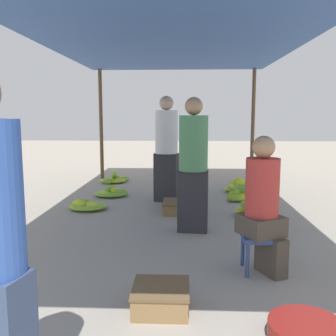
{
  "coord_description": "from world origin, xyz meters",
  "views": [
    {
      "loc": [
        0.18,
        -1.03,
        1.43
      ],
      "look_at": [
        0.0,
        3.05,
        0.85
      ],
      "focal_mm": 40.0,
      "sensor_mm": 36.0,
      "label": 1
    }
  ],
  "objects_px": {
    "crate_near": "(161,298)",
    "shopper_walking_far": "(193,163)",
    "banana_pile_left_2": "(112,193)",
    "shopper_walking_mid": "(166,148)",
    "banana_pile_right_1": "(236,187)",
    "crate_mid": "(181,207)",
    "banana_pile_right_0": "(251,211)",
    "vendor_seated": "(264,204)",
    "basin_black": "(307,333)",
    "banana_pile_right_2": "(239,196)",
    "banana_pile_left_0": "(86,205)",
    "stool": "(260,242)",
    "banana_pile_left_1": "(114,179)"
  },
  "relations": [
    {
      "from": "banana_pile_left_0",
      "to": "banana_pile_right_1",
      "type": "distance_m",
      "value": 2.87
    },
    {
      "from": "basin_black",
      "to": "shopper_walking_far",
      "type": "bearing_deg",
      "value": 106.56
    },
    {
      "from": "crate_near",
      "to": "shopper_walking_far",
      "type": "relative_size",
      "value": 0.25
    },
    {
      "from": "vendor_seated",
      "to": "shopper_walking_mid",
      "type": "height_order",
      "value": "shopper_walking_mid"
    },
    {
      "from": "banana_pile_right_0",
      "to": "shopper_walking_mid",
      "type": "distance_m",
      "value": 1.76
    },
    {
      "from": "shopper_walking_mid",
      "to": "stool",
      "type": "bearing_deg",
      "value": -70.55
    },
    {
      "from": "crate_near",
      "to": "vendor_seated",
      "type": "bearing_deg",
      "value": 38.75
    },
    {
      "from": "banana_pile_left_1",
      "to": "crate_near",
      "type": "bearing_deg",
      "value": -75.71
    },
    {
      "from": "basin_black",
      "to": "shopper_walking_mid",
      "type": "distance_m",
      "value": 4.12
    },
    {
      "from": "basin_black",
      "to": "banana_pile_right_0",
      "type": "height_order",
      "value": "banana_pile_right_0"
    },
    {
      "from": "vendor_seated",
      "to": "banana_pile_left_0",
      "type": "relative_size",
      "value": 2.16
    },
    {
      "from": "vendor_seated",
      "to": "banana_pile_left_2",
      "type": "height_order",
      "value": "vendor_seated"
    },
    {
      "from": "stool",
      "to": "crate_near",
      "type": "relative_size",
      "value": 0.84
    },
    {
      "from": "vendor_seated",
      "to": "basin_black",
      "type": "relative_size",
      "value": 2.55
    },
    {
      "from": "banana_pile_left_2",
      "to": "shopper_walking_mid",
      "type": "xyz_separation_m",
      "value": [
        0.99,
        -0.34,
        0.84
      ]
    },
    {
      "from": "banana_pile_right_2",
      "to": "banana_pile_left_2",
      "type": "bearing_deg",
      "value": 172.96
    },
    {
      "from": "banana_pile_right_2",
      "to": "shopper_walking_far",
      "type": "distance_m",
      "value": 2.02
    },
    {
      "from": "shopper_walking_far",
      "to": "banana_pile_left_1",
      "type": "bearing_deg",
      "value": 115.85
    },
    {
      "from": "banana_pile_right_2",
      "to": "banana_pile_right_0",
      "type": "bearing_deg",
      "value": -88.87
    },
    {
      "from": "banana_pile_right_0",
      "to": "banana_pile_right_2",
      "type": "distance_m",
      "value": 1.03
    },
    {
      "from": "banana_pile_right_2",
      "to": "stool",
      "type": "bearing_deg",
      "value": -94.4
    },
    {
      "from": "banana_pile_left_2",
      "to": "shopper_walking_mid",
      "type": "height_order",
      "value": "shopper_walking_mid"
    },
    {
      "from": "crate_mid",
      "to": "shopper_walking_far",
      "type": "distance_m",
      "value": 1.21
    },
    {
      "from": "banana_pile_left_0",
      "to": "vendor_seated",
      "type": "bearing_deg",
      "value": -45.03
    },
    {
      "from": "banana_pile_right_1",
      "to": "stool",
      "type": "bearing_deg",
      "value": -94.51
    },
    {
      "from": "banana_pile_right_1",
      "to": "crate_mid",
      "type": "distance_m",
      "value": 1.84
    },
    {
      "from": "banana_pile_right_0",
      "to": "banana_pile_right_1",
      "type": "height_order",
      "value": "banana_pile_right_1"
    },
    {
      "from": "banana_pile_right_1",
      "to": "crate_near",
      "type": "distance_m",
      "value": 4.5
    },
    {
      "from": "basin_black",
      "to": "banana_pile_right_2",
      "type": "relative_size",
      "value": 1.04
    },
    {
      "from": "banana_pile_right_0",
      "to": "banana_pile_right_2",
      "type": "height_order",
      "value": "banana_pile_right_0"
    },
    {
      "from": "banana_pile_right_0",
      "to": "crate_near",
      "type": "relative_size",
      "value": 1.29
    },
    {
      "from": "banana_pile_right_1",
      "to": "shopper_walking_far",
      "type": "distance_m",
      "value": 2.7
    },
    {
      "from": "banana_pile_right_2",
      "to": "crate_near",
      "type": "relative_size",
      "value": 1.12
    },
    {
      "from": "crate_near",
      "to": "shopper_walking_mid",
      "type": "distance_m",
      "value": 3.62
    },
    {
      "from": "stool",
      "to": "shopper_walking_mid",
      "type": "relative_size",
      "value": 0.2
    },
    {
      "from": "shopper_walking_far",
      "to": "banana_pile_left_0",
      "type": "bearing_deg",
      "value": 147.75
    },
    {
      "from": "vendor_seated",
      "to": "shopper_walking_mid",
      "type": "xyz_separation_m",
      "value": [
        -1.01,
        2.81,
        0.26
      ]
    },
    {
      "from": "vendor_seated",
      "to": "banana_pile_right_2",
      "type": "bearing_deg",
      "value": 85.91
    },
    {
      "from": "banana_pile_right_1",
      "to": "banana_pile_right_2",
      "type": "bearing_deg",
      "value": -94.9
    },
    {
      "from": "vendor_seated",
      "to": "banana_pile_right_2",
      "type": "relative_size",
      "value": 2.66
    },
    {
      "from": "banana_pile_left_2",
      "to": "crate_mid",
      "type": "distance_m",
      "value": 1.62
    },
    {
      "from": "shopper_walking_mid",
      "to": "crate_mid",
      "type": "bearing_deg",
      "value": -70.47
    },
    {
      "from": "crate_mid",
      "to": "basin_black",
      "type": "bearing_deg",
      "value": -75.41
    },
    {
      "from": "vendor_seated",
      "to": "banana_pile_right_2",
      "type": "xyz_separation_m",
      "value": [
        0.21,
        2.88,
        -0.55
      ]
    },
    {
      "from": "banana_pile_right_1",
      "to": "shopper_walking_far",
      "type": "height_order",
      "value": "shopper_walking_far"
    },
    {
      "from": "stool",
      "to": "shopper_walking_far",
      "type": "distance_m",
      "value": 1.45
    },
    {
      "from": "banana_pile_left_0",
      "to": "banana_pile_left_2",
      "type": "xyz_separation_m",
      "value": [
        0.21,
        0.94,
        0.0
      ]
    },
    {
      "from": "stool",
      "to": "shopper_walking_mid",
      "type": "bearing_deg",
      "value": 109.45
    },
    {
      "from": "stool",
      "to": "shopper_walking_mid",
      "type": "xyz_separation_m",
      "value": [
        -0.99,
        2.81,
        0.62
      ]
    },
    {
      "from": "banana_pile_right_2",
      "to": "basin_black",
      "type": "bearing_deg",
      "value": -91.96
    }
  ]
}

